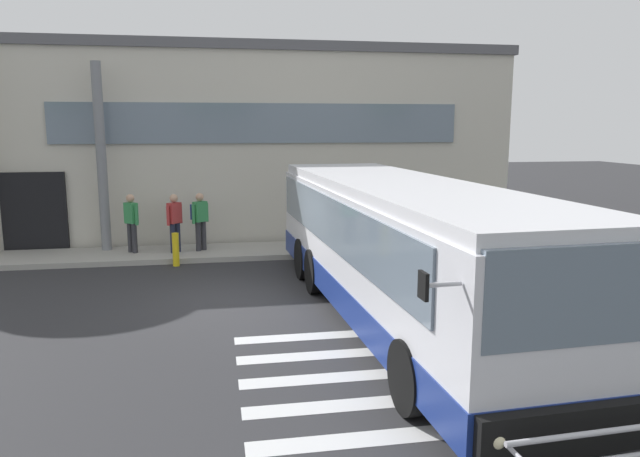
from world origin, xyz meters
The scene contains 10 objects.
ground_plane centered at (0.00, 0.00, -0.01)m, with size 80.00×90.00×0.02m, color #2B2B2D.
bay_paint_stripes centered at (2.00, -4.20, 0.00)m, with size 4.40×3.96×0.01m.
terminal_building centered at (-0.67, 11.57, 3.13)m, with size 20.16×13.80×6.28m.
boarding_curb centered at (0.00, 4.80, 0.07)m, with size 22.36×2.00×0.15m, color #9E9B93.
entry_support_column centered at (-3.63, 5.40, 2.82)m, with size 0.28×0.28×5.35m, color slate.
bus_main_foreground centered at (2.98, -1.80, 1.33)m, with size 3.12×11.45×2.70m.
passenger_near_column centered at (-2.83, 4.89, 1.08)m, with size 0.43×0.46×1.68m.
passenger_by_doorway centered at (-1.62, 4.68, 1.08)m, with size 0.41×0.47×1.68m.
passenger_at_curb_edge centered at (-0.92, 4.85, 1.11)m, with size 0.52×0.51×1.68m.
safety_bollard_yellow centered at (-1.55, 3.60, 0.45)m, with size 0.18×0.18×0.90m, color yellow.
Camera 1 is at (-0.45, -12.40, 3.73)m, focal length 33.30 mm.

